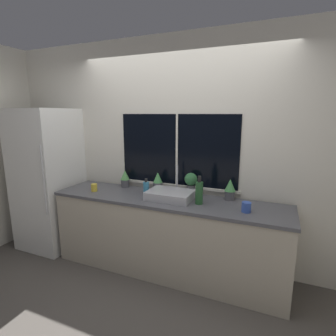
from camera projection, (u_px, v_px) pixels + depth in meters
name	position (u px, v px, depth m)	size (l,w,h in m)	color
ground_plane	(155.00, 284.00, 2.84)	(14.00, 14.00, 0.00)	#4C4742
wall_back	(178.00, 153.00, 3.17)	(8.00, 0.09, 2.70)	silver
wall_left	(73.00, 139.00, 4.82)	(0.06, 7.00, 2.70)	silver
counter	(166.00, 235.00, 3.02)	(2.68, 0.62, 0.88)	#B2A893
refrigerator	(49.00, 179.00, 3.57)	(0.71, 0.73, 1.88)	silver
sink	(170.00, 195.00, 2.91)	(0.50, 0.41, 0.35)	#ADADB2
potted_plant_far_left	(125.00, 178.00, 3.37)	(0.11, 0.11, 0.22)	#4C4C51
potted_plant_center_left	(158.00, 182.00, 3.19)	(0.12, 0.12, 0.23)	#4C4C51
potted_plant_center_right	(191.00, 182.00, 3.03)	(0.15, 0.15, 0.26)	#4C4C51
potted_plant_far_right	(230.00, 189.00, 2.86)	(0.12, 0.12, 0.23)	#4C4C51
soap_bottle	(146.00, 188.00, 3.06)	(0.07, 0.07, 0.19)	teal
bottle_tall	(199.00, 192.00, 2.73)	(0.08, 0.08, 0.30)	#235128
mug_blue	(246.00, 207.00, 2.52)	(0.09, 0.09, 0.10)	#3351AD
mug_yellow	(94.00, 188.00, 3.20)	(0.07, 0.07, 0.09)	gold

